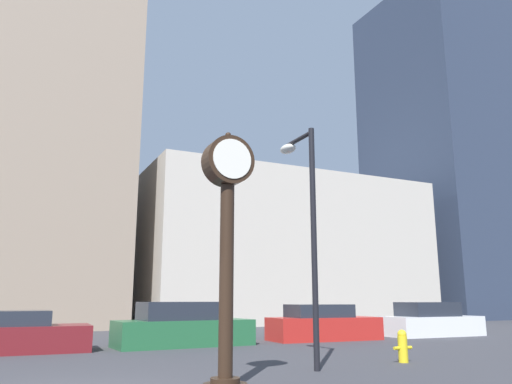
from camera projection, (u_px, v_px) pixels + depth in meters
building_tall_tower at (10, 72)px, 31.65m from camera, size 14.36×12.00×31.46m
building_storefront_row at (275, 252)px, 37.41m from camera, size 20.51×12.00×10.12m
building_glass_modern at (452, 154)px, 47.68m from camera, size 12.96×12.00×30.36m
street_clock at (227, 226)px, 9.51m from camera, size 0.96×0.80×4.84m
car_maroon at (14, 335)px, 15.19m from camera, size 4.40×2.01×1.25m
car_green at (183, 327)px, 17.33m from camera, size 4.84×2.01×1.51m
car_red at (323, 325)px, 19.90m from camera, size 4.55×1.94×1.39m
car_white at (431, 322)px, 22.17m from camera, size 4.53×1.97×1.47m
fire_hydrant_near at (403, 346)px, 12.90m from camera, size 0.56×0.24×0.82m
street_lamp_right at (305, 205)px, 12.47m from camera, size 0.36×1.57×5.79m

